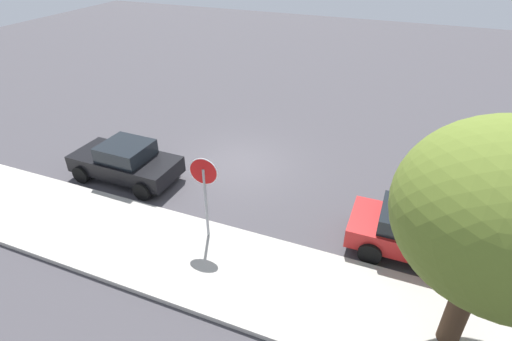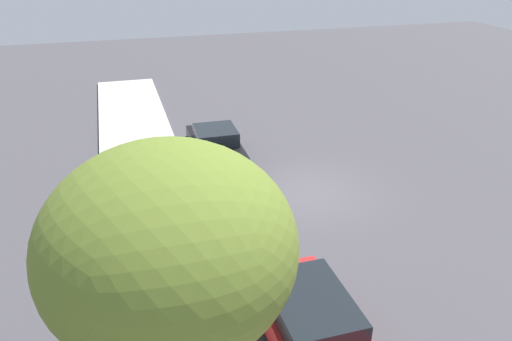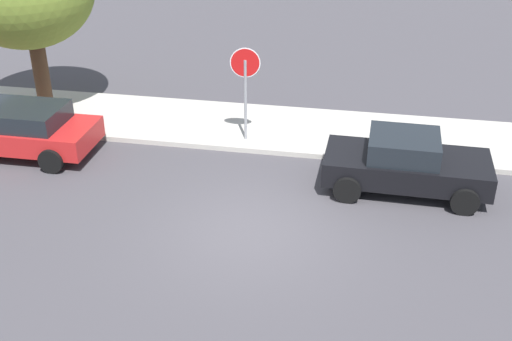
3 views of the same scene
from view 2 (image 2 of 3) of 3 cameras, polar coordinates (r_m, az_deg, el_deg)
name	(u,v)px [view 2 (image 2 of 3)]	position (r m, az deg, el deg)	size (l,w,h in m)	color
ground_plane	(307,192)	(17.15, 5.82, -2.48)	(60.00, 60.00, 0.00)	#423F44
sidewalk_curb	(152,212)	(16.09, -11.80, -4.65)	(32.00, 3.12, 0.14)	#B2ADA3
stop_sign	(183,168)	(14.51, -8.32, 0.23)	(0.80, 0.11, 2.72)	gray
parked_car_black	(216,145)	(19.08, -4.64, 2.90)	(3.89, 2.00, 1.41)	black
parked_car_red	(314,329)	(10.72, 6.69, -17.53)	(4.52, 2.00, 1.34)	red
street_tree_near_corner	(169,249)	(7.78, -9.91, -8.80)	(3.96, 3.96, 5.32)	#422D1E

